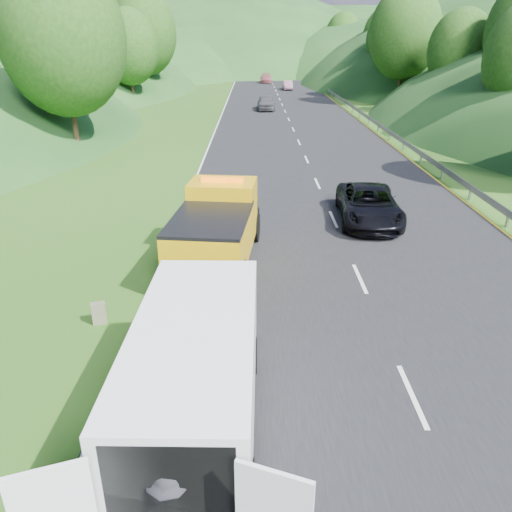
{
  "coord_description": "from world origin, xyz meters",
  "views": [
    {
      "loc": [
        -0.6,
        -11.06,
        7.45
      ],
      "look_at": [
        -0.51,
        2.99,
        1.3
      ],
      "focal_mm": 35.0,
      "sensor_mm": 36.0,
      "label": 1
    }
  ],
  "objects_px": {
    "child": "(177,340)",
    "suitcase": "(99,313)",
    "white_van": "(197,367)",
    "passing_suv": "(367,221)",
    "woman": "(177,333)",
    "tow_truck": "(218,226)"
  },
  "relations": [
    {
      "from": "child",
      "to": "suitcase",
      "type": "distance_m",
      "value": 2.5
    },
    {
      "from": "white_van",
      "to": "suitcase",
      "type": "relative_size",
      "value": 11.3
    },
    {
      "from": "suitcase",
      "to": "passing_suv",
      "type": "bearing_deg",
      "value": 42.15
    },
    {
      "from": "white_van",
      "to": "passing_suv",
      "type": "relative_size",
      "value": 1.33
    },
    {
      "from": "passing_suv",
      "to": "woman",
      "type": "bearing_deg",
      "value": -123.94
    },
    {
      "from": "tow_truck",
      "to": "passing_suv",
      "type": "xyz_separation_m",
      "value": [
        6.32,
        4.3,
        -1.37
      ]
    },
    {
      "from": "white_van",
      "to": "child",
      "type": "xyz_separation_m",
      "value": [
        -0.93,
        3.18,
        -1.44
      ]
    },
    {
      "from": "woman",
      "to": "passing_suv",
      "type": "xyz_separation_m",
      "value": [
        7.17,
        9.08,
        0.0
      ]
    },
    {
      "from": "white_van",
      "to": "passing_suv",
      "type": "bearing_deg",
      "value": 65.01
    },
    {
      "from": "white_van",
      "to": "woman",
      "type": "relative_size",
      "value": 4.55
    },
    {
      "from": "tow_truck",
      "to": "suitcase",
      "type": "height_order",
      "value": "tow_truck"
    },
    {
      "from": "tow_truck",
      "to": "white_van",
      "type": "distance_m",
      "value": 8.32
    },
    {
      "from": "woman",
      "to": "tow_truck",
      "type": "bearing_deg",
      "value": 0.13
    },
    {
      "from": "woman",
      "to": "child",
      "type": "bearing_deg",
      "value": -162.7
    },
    {
      "from": "child",
      "to": "suitcase",
      "type": "height_order",
      "value": "suitcase"
    },
    {
      "from": "child",
      "to": "white_van",
      "type": "bearing_deg",
      "value": -27.39
    },
    {
      "from": "white_van",
      "to": "suitcase",
      "type": "height_order",
      "value": "white_van"
    },
    {
      "from": "tow_truck",
      "to": "suitcase",
      "type": "relative_size",
      "value": 10.59
    },
    {
      "from": "passing_suv",
      "to": "child",
      "type": "bearing_deg",
      "value": -122.7
    },
    {
      "from": "tow_truck",
      "to": "passing_suv",
      "type": "distance_m",
      "value": 7.77
    },
    {
      "from": "tow_truck",
      "to": "white_van",
      "type": "bearing_deg",
      "value": -82.89
    },
    {
      "from": "suitcase",
      "to": "passing_suv",
      "type": "relative_size",
      "value": 0.12
    }
  ]
}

